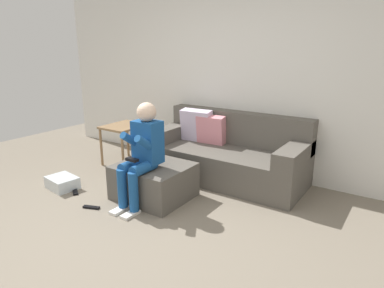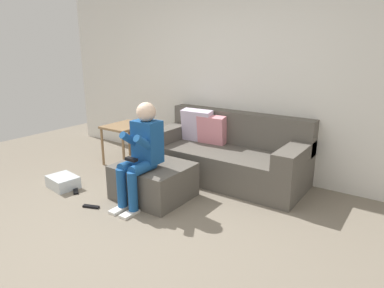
% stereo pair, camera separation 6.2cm
% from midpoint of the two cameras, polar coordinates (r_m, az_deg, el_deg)
% --- Properties ---
extents(ground_plane, '(8.22, 8.22, 0.00)m').
position_cam_midpoint_polar(ground_plane, '(3.30, -13.48, -15.25)').
color(ground_plane, slate).
extents(wall_back, '(6.33, 0.10, 2.66)m').
position_cam_midpoint_polar(wall_back, '(4.71, 6.90, 11.57)').
color(wall_back, silver).
rests_on(wall_back, ground_plane).
extents(couch_sectional, '(2.01, 0.86, 0.86)m').
position_cam_midpoint_polar(couch_sectional, '(4.48, 5.46, -1.71)').
color(couch_sectional, '#59544C').
rests_on(couch_sectional, ground_plane).
extents(ottoman, '(0.80, 0.71, 0.40)m').
position_cam_midpoint_polar(ottoman, '(3.96, -6.85, -6.18)').
color(ottoman, '#59544C').
rests_on(ottoman, ground_plane).
extents(person_seated, '(0.29, 0.62, 1.12)m').
position_cam_midpoint_polar(person_seated, '(3.69, -8.80, -0.88)').
color(person_seated, '#194C8C').
rests_on(person_seated, ground_plane).
extents(storage_bin, '(0.41, 0.33, 0.15)m').
position_cam_midpoint_polar(storage_bin, '(4.52, -21.28, -6.05)').
color(storage_bin, silver).
rests_on(storage_bin, ground_plane).
extents(side_table, '(0.49, 0.60, 0.58)m').
position_cam_midpoint_polar(side_table, '(5.08, -11.58, 2.18)').
color(side_table, olive).
rests_on(side_table, ground_plane).
extents(remote_near_ottoman, '(0.19, 0.11, 0.02)m').
position_cam_midpoint_polar(remote_near_ottoman, '(3.91, -16.95, -10.11)').
color(remote_near_ottoman, black).
rests_on(remote_near_ottoman, ground_plane).
extents(remote_by_storage_bin, '(0.19, 0.15, 0.02)m').
position_cam_midpoint_polar(remote_by_storage_bin, '(4.37, -19.38, -7.51)').
color(remote_by_storage_bin, black).
rests_on(remote_by_storage_bin, ground_plane).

